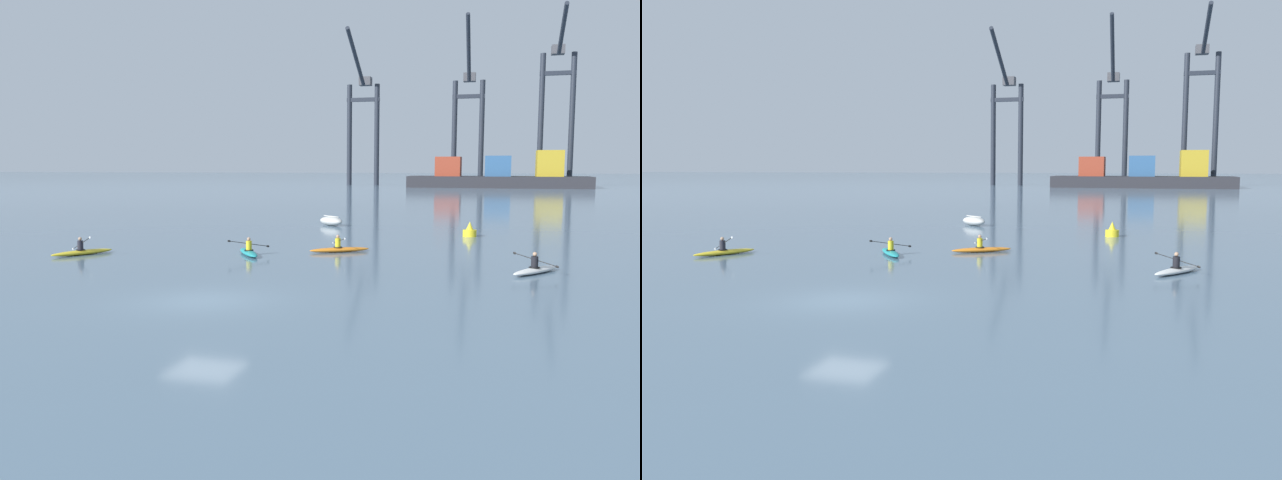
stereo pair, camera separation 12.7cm
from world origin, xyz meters
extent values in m
plane|color=slate|center=(0.00, 0.00, 0.00)|extent=(800.00, 800.00, 0.00)
cube|color=#28282D|center=(9.74, 125.27, 1.22)|extent=(38.01, 9.72, 2.43)
cube|color=#993823|center=(-0.71, 125.27, 4.53)|extent=(5.32, 6.80, 4.20)
cube|color=#2D5684|center=(9.74, 125.27, 4.61)|extent=(5.32, 6.80, 4.36)
cube|color=#B29323|center=(20.20, 125.27, 5.16)|extent=(5.32, 6.80, 5.47)
cylinder|color=#232833|center=(-25.05, 134.71, 11.95)|extent=(1.20, 1.20, 23.91)
cylinder|color=#232833|center=(-18.37, 134.71, 11.95)|extent=(1.20, 1.20, 23.91)
cube|color=#232833|center=(-21.71, 134.71, 20.32)|extent=(7.88, 0.90, 0.90)
cylinder|color=#232833|center=(-21.71, 126.01, 28.72)|extent=(0.90, 17.84, 10.41)
cube|color=#47474C|center=(-21.71, 137.21, 24.91)|extent=(2.80, 2.80, 2.00)
cylinder|color=#232833|center=(-0.52, 139.02, 12.28)|extent=(1.20, 1.20, 24.55)
cylinder|color=#232833|center=(5.74, 139.02, 12.28)|extent=(1.20, 1.20, 24.55)
cube|color=#232833|center=(2.61, 139.02, 20.87)|extent=(7.46, 0.90, 0.90)
cylinder|color=#232833|center=(2.61, 132.58, 30.74)|extent=(0.90, 13.51, 13.03)
cube|color=#47474C|center=(2.61, 141.52, 25.55)|extent=(2.80, 2.80, 2.00)
cylinder|color=#232833|center=(18.70, 135.35, 14.72)|extent=(1.20, 1.20, 29.45)
cylinder|color=#232833|center=(25.20, 135.35, 14.72)|extent=(1.20, 1.20, 29.45)
cube|color=#232833|center=(21.95, 135.35, 25.03)|extent=(7.70, 0.90, 0.90)
cylinder|color=#232833|center=(21.95, 128.01, 33.05)|extent=(0.90, 15.07, 8.01)
cube|color=#47474C|center=(21.95, 137.85, 30.45)|extent=(2.80, 2.80, 2.00)
ellipsoid|color=beige|center=(-2.83, 29.26, 0.35)|extent=(2.69, 2.52, 0.70)
cube|color=beige|center=(-2.83, 29.26, 0.73)|extent=(1.52, 1.31, 0.06)
cylinder|color=yellow|center=(8.09, 23.79, 0.23)|extent=(0.90, 0.90, 0.45)
cone|color=yellow|center=(8.09, 23.79, 0.73)|extent=(0.50, 0.49, 0.55)
ellipsoid|color=orange|center=(1.55, 13.87, 0.13)|extent=(3.21, 2.29, 0.26)
torus|color=black|center=(1.46, 13.82, 0.27)|extent=(0.67, 0.67, 0.05)
cylinder|color=gold|center=(1.46, 13.82, 0.51)|extent=(0.30, 0.30, 0.50)
sphere|color=tan|center=(1.46, 13.82, 0.86)|extent=(0.19, 0.19, 0.19)
cylinder|color=black|center=(1.51, 13.84, 0.61)|extent=(1.11, 1.77, 0.49)
ellipsoid|color=silver|center=(0.97, 14.72, 0.38)|extent=(0.14, 0.19, 0.15)
ellipsoid|color=silver|center=(2.04, 12.97, 0.84)|extent=(0.14, 0.19, 0.15)
ellipsoid|color=silver|center=(11.52, 9.20, 0.13)|extent=(2.38, 3.17, 0.26)
torus|color=black|center=(11.46, 9.11, 0.27)|extent=(0.68, 0.68, 0.05)
cylinder|color=black|center=(11.46, 9.11, 0.51)|extent=(0.30, 0.30, 0.50)
sphere|color=tan|center=(11.46, 9.11, 0.86)|extent=(0.19, 0.19, 0.19)
cylinder|color=black|center=(11.49, 9.15, 0.61)|extent=(1.75, 1.17, 0.41)
ellipsoid|color=black|center=(10.63, 9.72, 0.80)|extent=(0.19, 0.14, 0.14)
ellipsoid|color=black|center=(12.35, 8.58, 0.42)|extent=(0.19, 0.14, 0.14)
ellipsoid|color=yellow|center=(-11.37, 9.21, 0.13)|extent=(2.15, 3.27, 0.26)
torus|color=black|center=(-11.41, 9.13, 0.27)|extent=(0.66, 0.66, 0.05)
cylinder|color=#23232D|center=(-11.41, 9.13, 0.51)|extent=(0.30, 0.30, 0.50)
sphere|color=tan|center=(-11.41, 9.13, 0.86)|extent=(0.19, 0.19, 0.19)
cylinder|color=black|center=(-11.39, 9.17, 0.61)|extent=(1.75, 0.97, 0.80)
ellipsoid|color=silver|center=(-12.25, 9.64, 0.23)|extent=(0.20, 0.13, 0.17)
ellipsoid|color=silver|center=(-10.53, 8.70, 0.99)|extent=(0.20, 0.13, 0.17)
ellipsoid|color=teal|center=(-2.83, 11.46, 0.13)|extent=(2.36, 3.18, 0.26)
torus|color=black|center=(-2.77, 11.37, 0.27)|extent=(0.68, 0.68, 0.05)
cylinder|color=gold|center=(-2.77, 11.37, 0.51)|extent=(0.30, 0.30, 0.50)
sphere|color=tan|center=(-2.77, 11.37, 0.86)|extent=(0.19, 0.19, 0.19)
cylinder|color=black|center=(-2.80, 11.42, 0.61)|extent=(1.76, 1.16, 0.38)
ellipsoid|color=black|center=(-3.67, 10.85, 0.79)|extent=(0.19, 0.14, 0.14)
ellipsoid|color=black|center=(-1.93, 11.98, 0.43)|extent=(0.19, 0.14, 0.14)
camera|label=1|loc=(9.80, -20.60, 4.70)|focal=36.68mm
camera|label=2|loc=(9.93, -20.57, 4.70)|focal=36.68mm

